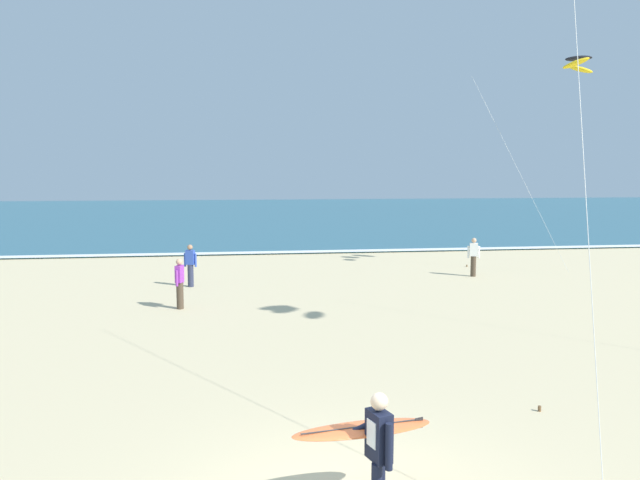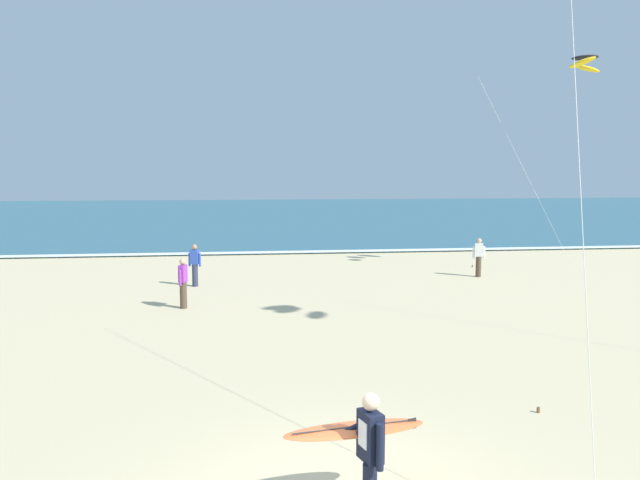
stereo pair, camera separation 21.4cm
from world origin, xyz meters
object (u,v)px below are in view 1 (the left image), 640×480
at_px(kite_arc_charcoal_high, 578,64).
at_px(surfer_lead, 372,442).
at_px(bystander_purple_top, 180,283).
at_px(bystander_blue_top, 190,265).
at_px(bystander_white_top, 474,257).

bearing_deg(kite_arc_charcoal_high, surfer_lead, -126.05).
height_order(kite_arc_charcoal_high, bystander_purple_top, kite_arc_charcoal_high).
xyz_separation_m(kite_arc_charcoal_high, bystander_blue_top, (-15.48, -0.62, -7.78)).
relative_size(surfer_lead, bystander_blue_top, 1.26).
bearing_deg(bystander_purple_top, kite_arc_charcoal_high, 15.65).
distance_m(kite_arc_charcoal_high, bystander_blue_top, 17.34).
distance_m(surfer_lead, bystander_blue_top, 16.43).
xyz_separation_m(surfer_lead, bystander_purple_top, (-3.38, 12.36, -0.23)).
bearing_deg(bystander_purple_top, bystander_white_top, 21.38).
bearing_deg(bystander_white_top, bystander_blue_top, -176.28).
bearing_deg(kite_arc_charcoal_high, bystander_white_top, 178.40).
xyz_separation_m(kite_arc_charcoal_high, bystander_white_top, (-4.13, 0.12, -7.78)).
bearing_deg(bystander_blue_top, bystander_white_top, 3.72).
xyz_separation_m(surfer_lead, bystander_white_top, (8.03, 16.82, -0.23)).
height_order(surfer_lead, bystander_white_top, surfer_lead).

